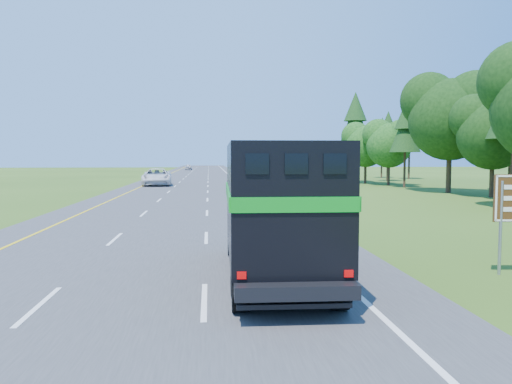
% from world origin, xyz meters
% --- Properties ---
extents(ground, '(300.00, 300.00, 0.00)m').
position_xyz_m(ground, '(0.00, 0.00, 0.00)').
color(ground, '#2D4B14').
rests_on(ground, ground).
extents(road, '(15.00, 260.00, 0.04)m').
position_xyz_m(road, '(0.00, 50.00, 0.02)').
color(road, '#38383A').
rests_on(road, ground).
extents(lane_markings, '(11.15, 260.00, 0.01)m').
position_xyz_m(lane_markings, '(0.00, 50.00, 0.04)').
color(lane_markings, yellow).
rests_on(lane_markings, road).
extents(tree_wall_right, '(16.00, 100.00, 12.00)m').
position_xyz_m(tree_wall_right, '(26.00, 30.00, 6.00)').
color(tree_wall_right, black).
rests_on(tree_wall_right, ground).
extents(horse_truck, '(2.77, 8.26, 3.63)m').
position_xyz_m(horse_truck, '(3.74, 3.95, 1.98)').
color(horse_truck, black).
rests_on(horse_truck, road).
extents(white_suv, '(3.71, 7.21, 1.95)m').
position_xyz_m(white_suv, '(-4.02, 48.84, 1.01)').
color(white_suv, silver).
rests_on(white_suv, road).
extents(far_car, '(1.95, 4.27, 1.42)m').
position_xyz_m(far_car, '(-3.11, 115.80, 0.75)').
color(far_car, '#B1B1B8').
rests_on(far_car, road).
extents(delineator, '(0.08, 0.04, 0.97)m').
position_xyz_m(delineator, '(8.55, 16.44, 0.52)').
color(delineator, red).
rests_on(delineator, ground).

